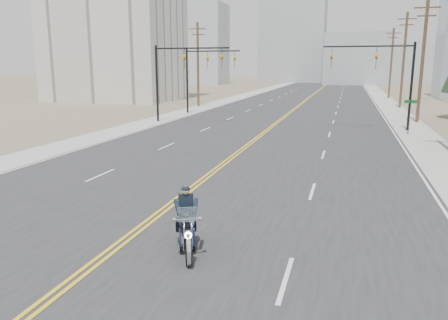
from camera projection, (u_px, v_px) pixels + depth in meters
name	position (u px, v px, depth m)	size (l,w,h in m)	color
road	(310.00, 97.00, 74.11)	(20.00, 200.00, 0.01)	#303033
sidewalk_left	(244.00, 96.00, 77.17)	(3.00, 200.00, 0.01)	#A5A5A0
sidewalk_right	(382.00, 98.00, 71.04)	(3.00, 200.00, 0.01)	#A5A5A0
traffic_mast_left	(177.00, 68.00, 39.72)	(7.10, 0.26, 7.00)	black
traffic_mast_right	(386.00, 69.00, 34.94)	(7.10, 0.26, 7.00)	black
traffic_mast_far	(202.00, 68.00, 47.35)	(6.10, 0.26, 7.00)	black
street_sign	(410.00, 111.00, 33.23)	(0.90, 0.06, 2.62)	black
utility_pole_c	(423.00, 59.00, 39.47)	(2.20, 0.30, 11.00)	brown
utility_pole_d	(404.00, 59.00, 53.52)	(2.20, 0.30, 11.50)	brown
utility_pole_e	(391.00, 62.00, 69.56)	(2.20, 0.30, 11.00)	brown
utility_pole_left	(198.00, 63.00, 55.59)	(2.20, 0.30, 10.50)	brown
haze_bldg_a	(200.00, 45.00, 123.43)	(14.00, 12.00, 22.00)	#B7BCC6
haze_bldg_b	(357.00, 59.00, 122.22)	(18.00, 14.00, 14.00)	#ADB2B7
haze_bldg_d	(293.00, 41.00, 140.38)	(20.00, 15.00, 26.00)	#ADB2B7
haze_bldg_e	(411.00, 63.00, 141.41)	(14.00, 14.00, 12.00)	#B7BCC6
haze_bldg_f	(172.00, 57.00, 142.16)	(12.00, 12.00, 16.00)	#ADB2B7
motorcyclist	(187.00, 221.00, 12.18)	(1.01, 2.35, 1.84)	black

